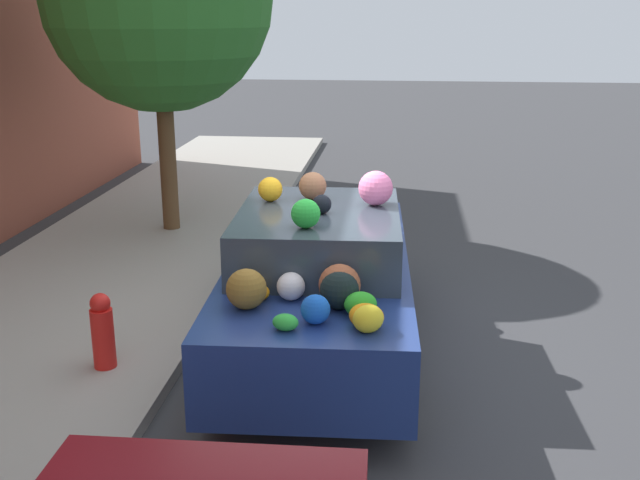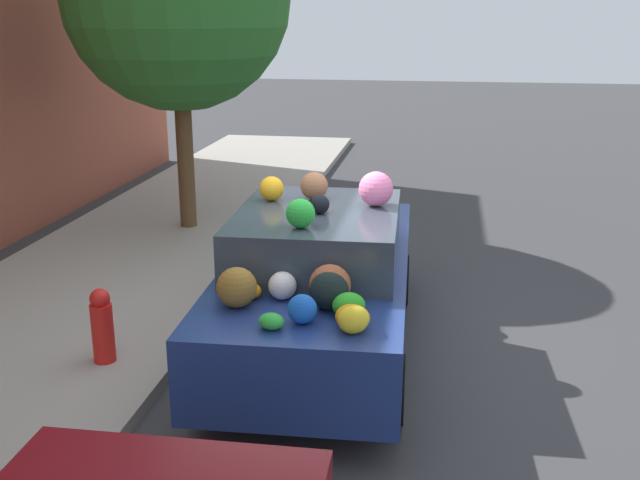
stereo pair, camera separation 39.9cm
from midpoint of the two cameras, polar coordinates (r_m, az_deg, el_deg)
ground_plane at (r=7.47m, az=0.68°, el=-8.18°), size 60.00×60.00×0.00m
sidewalk_curb at (r=8.26m, az=-18.26°, el=-6.07°), size 24.00×3.20×0.12m
fire_hydrant at (r=7.00m, az=-14.69°, el=-6.36°), size 0.20×0.20×0.70m
art_car at (r=7.12m, az=1.59°, el=-2.88°), size 4.21×1.82×1.77m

